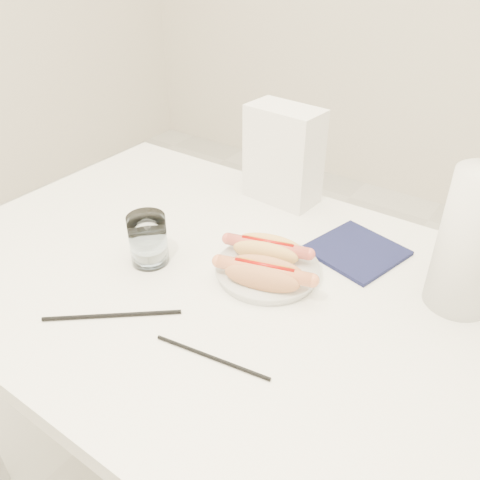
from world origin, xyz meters
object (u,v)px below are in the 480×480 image
Objects in this scene: hotdog_left at (267,249)px; hotdog_right at (264,274)px; plate at (267,271)px; napkin_box at (283,155)px; paper_towel_roll at (473,243)px; table at (225,300)px; water_glass at (148,240)px.

hotdog_left is 0.08m from hotdog_right.
napkin_box is at bearing 116.00° from plate.
paper_towel_roll is at bearing -14.27° from napkin_box.
paper_towel_roll is (0.38, 0.17, 0.19)m from table.
water_glass is 0.41× the size of paper_towel_roll.
water_glass is (-0.23, -0.05, 0.01)m from hotdog_right.
hotdog_right is 0.69× the size of paper_towel_roll.
plate is at bearing 98.93° from hotdog_right.
plate is 1.18× the size of hotdog_left.
paper_towel_roll reaches higher than table.
paper_towel_roll is (0.45, -0.16, 0.01)m from napkin_box.
hotdog_left is 0.29m from napkin_box.
water_glass is at bearing 176.62° from hotdog_right.
table is at bearing -141.06° from plate.
table is 0.46m from paper_towel_roll.
plate is 0.24m from water_glass.
napkin_box is (-0.14, 0.28, 0.11)m from plate.
napkin_box is (-0.16, 0.33, 0.07)m from hotdog_right.
table is 0.11m from plate.
hotdog_left is at bearing -163.71° from paper_towel_roll.
hotdog_left is 0.36m from paper_towel_roll.
table is 0.19m from water_glass.
hotdog_left reaches higher than plate.
table is at bearing -155.38° from paper_towel_roll.
water_glass reaches higher than plate.
paper_towel_roll is (0.33, 0.10, 0.09)m from hotdog_left.
table is 6.86× the size of hotdog_right.
hotdog_left is 1.59× the size of water_glass.
hotdog_right is at bearing -77.71° from hotdog_left.
hotdog_right is at bearing -65.28° from plate.
water_glass is at bearing -157.41° from paper_towel_roll.
table is at bearing -137.21° from hotdog_left.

